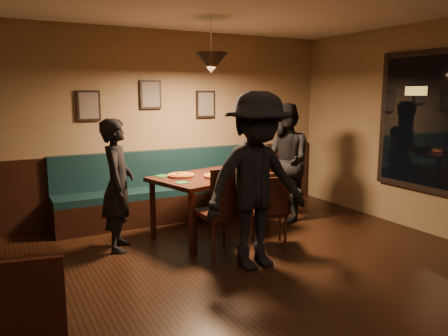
# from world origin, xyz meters

# --- Properties ---
(floor) EXTENTS (7.00, 7.00, 0.00)m
(floor) POSITION_xyz_m (0.00, 0.00, 0.00)
(floor) COLOR black
(floor) RESTS_ON ground
(wall_back) EXTENTS (6.00, 0.00, 6.00)m
(wall_back) POSITION_xyz_m (0.00, 3.50, 1.40)
(wall_back) COLOR #8C704F
(wall_back) RESTS_ON ground
(wainscot) EXTENTS (5.88, 0.06, 1.00)m
(wainscot) POSITION_xyz_m (0.00, 3.47, 0.50)
(wainscot) COLOR black
(wainscot) RESTS_ON ground
(booth_bench) EXTENTS (3.00, 0.60, 1.00)m
(booth_bench) POSITION_xyz_m (0.00, 3.20, 0.50)
(booth_bench) COLOR #0F232D
(booth_bench) RESTS_ON ground
(picture_left) EXTENTS (0.32, 0.04, 0.42)m
(picture_left) POSITION_xyz_m (-0.90, 3.47, 1.70)
(picture_left) COLOR black
(picture_left) RESTS_ON wall_back
(picture_center) EXTENTS (0.32, 0.04, 0.42)m
(picture_center) POSITION_xyz_m (0.00, 3.47, 1.85)
(picture_center) COLOR black
(picture_center) RESTS_ON wall_back
(picture_right) EXTENTS (0.32, 0.04, 0.42)m
(picture_right) POSITION_xyz_m (0.90, 3.47, 1.70)
(picture_right) COLOR black
(picture_right) RESTS_ON wall_back
(pendant_lamp) EXTENTS (0.44, 0.44, 0.25)m
(pendant_lamp) POSITION_xyz_m (0.41, 2.27, 2.25)
(pendant_lamp) COLOR black
(pendant_lamp) RESTS_ON ceiling
(dining_table) EXTENTS (1.70, 1.32, 0.80)m
(dining_table) POSITION_xyz_m (0.41, 2.27, 0.40)
(dining_table) COLOR black
(dining_table) RESTS_ON floor
(chair_near_left) EXTENTS (0.51, 0.51, 1.06)m
(chair_near_left) POSITION_xyz_m (0.14, 1.53, 0.53)
(chair_near_left) COLOR black
(chair_near_left) RESTS_ON floor
(chair_near_right) EXTENTS (0.52, 0.52, 0.89)m
(chair_near_right) POSITION_xyz_m (0.82, 1.51, 0.45)
(chair_near_right) COLOR black
(chair_near_right) RESTS_ON floor
(diner_left) EXTENTS (0.57, 0.68, 1.58)m
(diner_left) POSITION_xyz_m (-0.84, 2.26, 0.79)
(diner_left) COLOR black
(diner_left) RESTS_ON floor
(diner_right) EXTENTS (0.87, 0.99, 1.74)m
(diner_right) POSITION_xyz_m (1.64, 2.34, 0.87)
(diner_right) COLOR black
(diner_right) RESTS_ON floor
(diner_front) EXTENTS (1.25, 0.74, 1.89)m
(diner_front) POSITION_xyz_m (0.33, 1.02, 0.95)
(diner_front) COLOR black
(diner_front) RESTS_ON floor
(pizza_a) EXTENTS (0.38, 0.38, 0.04)m
(pizza_a) POSITION_xyz_m (0.01, 2.36, 0.82)
(pizza_a) COLOR orange
(pizza_a) RESTS_ON dining_table
(pizza_b) EXTENTS (0.40, 0.40, 0.04)m
(pizza_b) POSITION_xyz_m (0.40, 2.10, 0.82)
(pizza_b) COLOR gold
(pizza_b) RESTS_ON dining_table
(pizza_c) EXTENTS (0.48, 0.48, 0.04)m
(pizza_c) POSITION_xyz_m (0.90, 2.43, 0.82)
(pizza_c) COLOR #C26A24
(pizza_c) RESTS_ON dining_table
(soda_glass) EXTENTS (0.08, 0.08, 0.14)m
(soda_glass) POSITION_xyz_m (1.05, 2.00, 0.87)
(soda_glass) COLOR black
(soda_glass) RESTS_ON dining_table
(tabasco_bottle) EXTENTS (0.03, 0.03, 0.12)m
(tabasco_bottle) POSITION_xyz_m (0.90, 2.17, 0.86)
(tabasco_bottle) COLOR maroon
(tabasco_bottle) RESTS_ON dining_table
(napkin_a) EXTENTS (0.21, 0.21, 0.01)m
(napkin_a) POSITION_xyz_m (-0.19, 2.51, 0.81)
(napkin_a) COLOR #1B6522
(napkin_a) RESTS_ON dining_table
(napkin_b) EXTENTS (0.14, 0.14, 0.01)m
(napkin_b) POSITION_xyz_m (-0.13, 1.99, 0.80)
(napkin_b) COLOR #20793F
(napkin_b) RESTS_ON dining_table
(cutlery_set) EXTENTS (0.21, 0.02, 0.00)m
(cutlery_set) POSITION_xyz_m (0.33, 1.84, 0.80)
(cutlery_set) COLOR white
(cutlery_set) RESTS_ON dining_table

